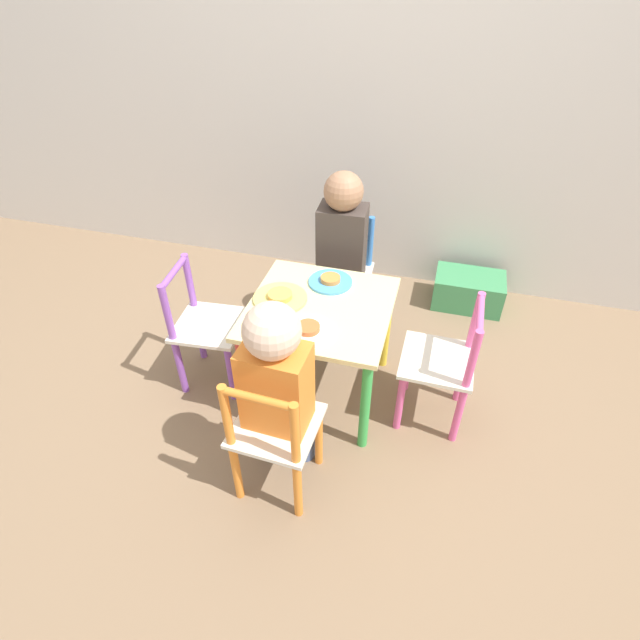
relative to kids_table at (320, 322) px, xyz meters
name	(u,v)px	position (x,y,z in m)	size (l,w,h in m)	color
ground_plane	(320,389)	(0.00, 0.00, -0.37)	(6.00, 6.00, 0.00)	#7F664C
kids_table	(320,322)	(0.00, 0.00, 0.00)	(0.52, 0.52, 0.44)	beige
chair_orange	(274,435)	(-0.02, -0.47, -0.10)	(0.27, 0.27, 0.53)	silver
chair_blue	(343,276)	(-0.02, 0.47, -0.10)	(0.27, 0.27, 0.53)	silver
chair_purple	(205,328)	(-0.47, -0.04, -0.10)	(0.28, 0.28, 0.53)	silver
chair_pink	(443,365)	(0.47, -0.01, -0.10)	(0.26, 0.26, 0.53)	silver
child_front	(278,380)	(-0.02, -0.41, 0.09)	(0.21, 0.22, 0.74)	#4C608E
child_back	(341,244)	(-0.02, 0.41, 0.10)	(0.21, 0.22, 0.78)	#38383D
plate_front	(308,330)	(0.00, -0.15, 0.08)	(0.18, 0.18, 0.03)	white
plate_back	(330,281)	(0.00, 0.15, 0.08)	(0.17, 0.17, 0.03)	#4C9EE0
plate_left	(280,297)	(-0.15, 0.00, 0.08)	(0.20, 0.20, 0.03)	#EADB66
storage_bin	(468,290)	(0.56, 0.77, -0.28)	(0.34, 0.21, 0.17)	#3D8E56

